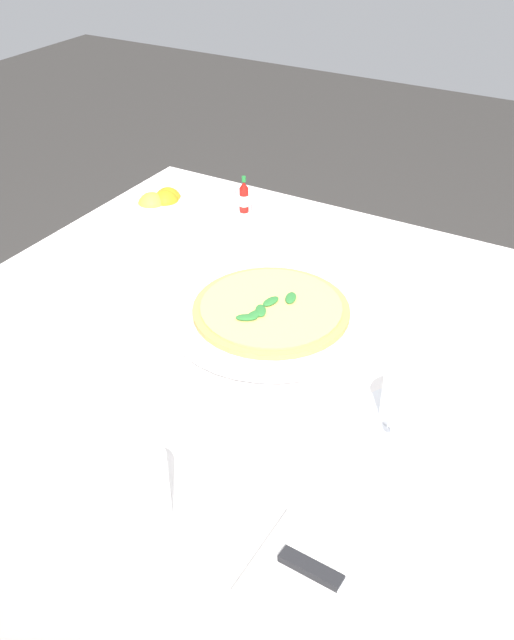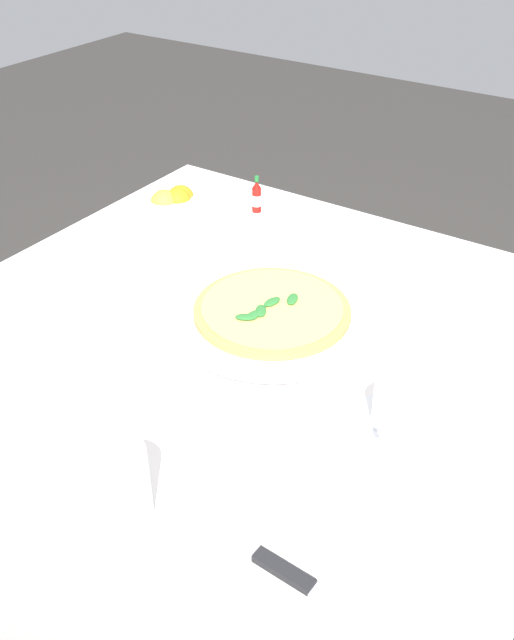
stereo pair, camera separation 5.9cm
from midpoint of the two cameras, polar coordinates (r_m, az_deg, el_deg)
name	(u,v)px [view 1 (the left image)]	position (r m, az deg, el deg)	size (l,w,h in m)	color
ground_plane	(246,605)	(1.71, -1.93, -22.19)	(8.00, 8.00, 0.00)	#33302D
dining_table	(243,402)	(1.24, -2.47, -6.69)	(1.07, 1.07, 0.75)	white
pizza_plate	(271,316)	(1.19, -0.26, 0.33)	(0.35, 0.35, 0.02)	white
pizza	(271,309)	(1.18, -0.27, 0.88)	(0.27, 0.27, 0.02)	tan
coffee_cup_center_back	(408,403)	(1.00, 10.52, -6.67)	(0.13, 0.13, 0.07)	white
water_glass_far_right	(141,496)	(0.86, -11.41, -13.91)	(0.07, 0.07, 0.11)	white
napkin_folded	(349,597)	(0.81, 5.29, -21.61)	(0.22, 0.13, 0.02)	silver
dinner_knife	(352,591)	(0.80, 5.53, -21.14)	(0.20, 0.03, 0.01)	silver
citrus_bowl	(164,207)	(1.54, -8.70, 9.03)	(0.15, 0.15, 0.07)	white
hot_sauce_bottle	(244,197)	(1.55, -2.17, 9.93)	(0.02, 0.02, 0.08)	#B7140F
salt_shaker	(257,202)	(1.55, -1.07, 9.55)	(0.03, 0.03, 0.06)	white
pepper_shaker	(231,200)	(1.56, -3.25, 9.70)	(0.03, 0.03, 0.06)	white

